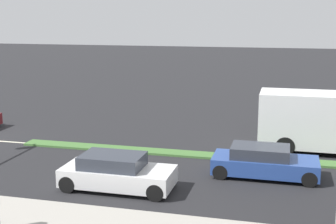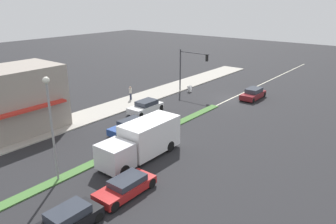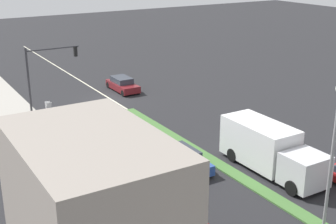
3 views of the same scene
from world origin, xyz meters
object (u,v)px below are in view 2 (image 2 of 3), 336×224
Objects in this scene: pedestrian at (131,93)px; warning_aframe_sign at (190,89)px; delivery_truck at (143,140)px; hatchback_red at (126,186)px; street_lamp at (51,117)px; van_white at (146,107)px; coupe_blue at (130,127)px; traffic_signal_main at (189,64)px; sedan_maroon at (253,94)px; suv_black at (66,221)px.

pedestrian is 8.67m from warning_aframe_sign.
hatchback_red is at bearing 120.94° from delivery_truck.
street_lamp reaches higher than van_white.
pedestrian reaches higher than coupe_blue.
traffic_signal_main is 3.48m from warning_aframe_sign.
pedestrian is at bearing -46.25° from hatchback_red.
sedan_maroon is (-2.20, -27.19, -4.13)m from street_lamp.
van_white is 1.04× the size of suv_black.
street_lamp reaches higher than coupe_blue.
suv_black reaches higher than coupe_blue.
warning_aframe_sign is 0.20× the size of sedan_maroon.
warning_aframe_sign is (6.03, -24.84, -4.35)m from street_lamp.
pedestrian is (9.53, -16.92, -3.77)m from street_lamp.
pedestrian is 10.51m from coupe_blue.
sedan_maroon is at bearing -163.19° from traffic_signal_main.
street_lamp is 1.72× the size of hatchback_red.
sedan_maroon is at bearing -138.79° from pedestrian.
warning_aframe_sign is 0.21× the size of suv_black.
street_lamp reaches higher than warning_aframe_sign.
street_lamp is 27.59m from sedan_maroon.
suv_black is 4.55m from hatchback_red.
street_lamp is at bearing 108.74° from van_white.
suv_black is at bearing 150.69° from street_lamp.
van_white is 6.03m from coupe_blue.
sedan_maroon is at bearing -120.03° from van_white.
coupe_blue is 0.99× the size of hatchback_red.
street_lamp is 1.81× the size of suv_black.
sedan_maroon is at bearing -84.67° from suv_black.
suv_black is at bearing 106.89° from delivery_truck.
street_lamp reaches higher than sedan_maroon.
suv_black is at bearing 111.76° from warning_aframe_sign.
pedestrian is at bearing 66.17° from warning_aframe_sign.
street_lamp is 7.55m from delivery_truck.
sedan_maroon is (2.80, -30.00, 0.01)m from suv_black.
delivery_truck reaches higher than coupe_blue.
hatchback_red is at bearing -160.77° from street_lamp.
traffic_signal_main is 25.71m from hatchback_red.
van_white is at bearing -62.35° from coupe_blue.
coupe_blue is (-3.83, 15.44, 0.19)m from warning_aframe_sign.
suv_black is (-14.53, 19.73, -0.38)m from pedestrian.
suv_black reaches higher than hatchback_red.
warning_aframe_sign is at bearing -64.46° from hatchback_red.
coupe_blue is 18.34m from sedan_maroon.
van_white reaches higher than suv_black.
pedestrian is 0.40× the size of coupe_blue.
van_white is (-1.12, 9.94, -3.25)m from traffic_signal_main.
delivery_truck is 1.77× the size of van_white.
pedestrian reaches higher than sedan_maroon.
hatchback_red is (-10.00, 12.99, -0.07)m from van_white.
street_lamp is 16.10m from van_white.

